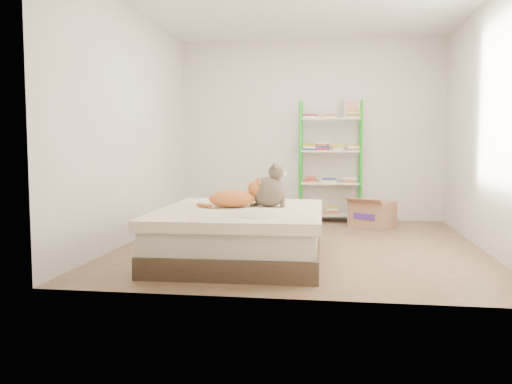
% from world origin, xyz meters
% --- Properties ---
extents(room, '(3.81, 4.21, 2.61)m').
position_xyz_m(room, '(0.00, 0.00, 1.30)').
color(room, '#8A6F51').
rests_on(room, ground).
extents(bed, '(1.57, 1.94, 0.49)m').
position_xyz_m(bed, '(-0.51, -0.82, 0.24)').
color(bed, brown).
rests_on(bed, ground).
extents(orange_cat, '(0.61, 0.45, 0.22)m').
position_xyz_m(orange_cat, '(-0.61, -0.74, 0.60)').
color(orange_cat, orange).
rests_on(orange_cat, bed).
extents(grey_cat, '(0.40, 0.35, 0.43)m').
position_xyz_m(grey_cat, '(-0.27, -0.62, 0.70)').
color(grey_cat, '#7E6759').
rests_on(grey_cat, bed).
extents(shelf_unit, '(0.88, 0.36, 1.74)m').
position_xyz_m(shelf_unit, '(0.31, 1.88, 0.89)').
color(shelf_unit, green).
rests_on(shelf_unit, ground).
extents(cardboard_box, '(0.65, 0.68, 0.41)m').
position_xyz_m(cardboard_box, '(0.86, 1.34, 0.18)').
color(cardboard_box, '#AE7456').
rests_on(cardboard_box, ground).
extents(white_bin, '(0.34, 0.31, 0.37)m').
position_xyz_m(white_bin, '(-0.54, 1.61, 0.19)').
color(white_bin, silver).
rests_on(white_bin, ground).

